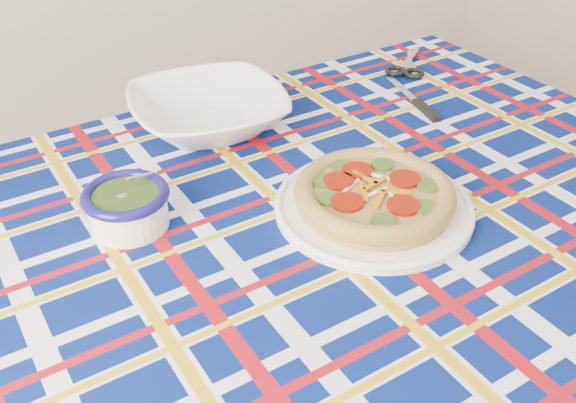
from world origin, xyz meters
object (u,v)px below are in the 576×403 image
pesto_bowl (127,204)px  main_focaccia_plate (374,195)px  dining_table (265,277)px  serving_bowl (208,111)px

pesto_bowl → main_focaccia_plate: bearing=-25.2°
dining_table → pesto_bowl: pesto_bowl is taller
dining_table → serving_bowl: size_ratio=5.46×
serving_bowl → main_focaccia_plate: bearing=-75.0°
dining_table → pesto_bowl: (-0.18, 0.15, 0.13)m
main_focaccia_plate → serving_bowl: bearing=105.0°
main_focaccia_plate → serving_bowl: (-0.12, 0.44, 0.01)m
main_focaccia_plate → dining_table: bearing=171.2°
dining_table → main_focaccia_plate: size_ratio=4.99×
dining_table → main_focaccia_plate: 0.24m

